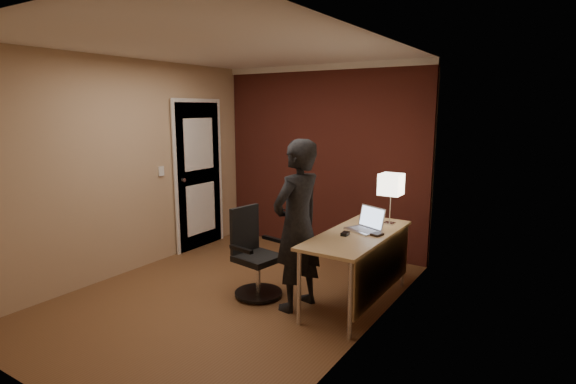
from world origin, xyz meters
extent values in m
plane|color=brown|center=(0.00, 0.00, 0.00)|extent=(4.00, 4.00, 0.00)
plane|color=white|center=(0.00, 0.00, 2.50)|extent=(4.00, 4.00, 0.00)
plane|color=tan|center=(0.00, 2.00, 1.25)|extent=(3.00, 0.00, 3.00)
plane|color=tan|center=(0.00, -2.00, 1.25)|extent=(3.00, 0.00, 3.00)
plane|color=tan|center=(-1.50, 0.00, 1.25)|extent=(0.00, 4.00, 4.00)
plane|color=tan|center=(1.50, 0.00, 1.25)|extent=(0.00, 4.00, 4.00)
cube|color=maroon|center=(0.00, 1.97, 1.25)|extent=(2.98, 0.06, 2.50)
cube|color=silver|center=(0.00, 1.96, 2.46)|extent=(3.00, 0.08, 0.08)
cube|color=silver|center=(0.00, -1.96, 2.46)|extent=(3.00, 0.08, 0.08)
cube|color=silver|center=(-1.46, 0.00, 2.46)|extent=(0.08, 4.00, 0.08)
cube|color=silver|center=(1.46, 0.00, 2.46)|extent=(0.08, 4.00, 0.08)
cube|color=silver|center=(-1.48, 1.10, 1.00)|extent=(0.05, 0.82, 2.02)
cube|color=silver|center=(-1.46, 1.10, 1.00)|extent=(0.02, 0.92, 2.12)
cylinder|color=silver|center=(-1.43, 0.77, 1.00)|extent=(0.05, 0.05, 0.05)
cube|color=silver|center=(-1.49, 0.45, 1.15)|extent=(0.02, 0.08, 0.12)
cube|color=tan|center=(1.18, 0.51, 0.71)|extent=(0.60, 1.50, 0.03)
cube|color=tan|center=(1.46, 0.51, 0.43)|extent=(0.02, 1.38, 0.54)
cylinder|color=silver|center=(0.93, -0.18, 0.35)|extent=(0.04, 0.04, 0.70)
cylinder|color=silver|center=(0.93, 1.20, 0.35)|extent=(0.04, 0.04, 0.70)
cylinder|color=silver|center=(1.43, -0.18, 0.35)|extent=(0.04, 0.04, 0.70)
cylinder|color=silver|center=(1.43, 1.20, 0.35)|extent=(0.04, 0.04, 0.70)
cube|color=silver|center=(1.32, 1.02, 0.74)|extent=(0.11, 0.11, 0.01)
cylinder|color=silver|center=(1.32, 1.02, 0.90)|extent=(0.01, 0.01, 0.30)
cube|color=white|center=(1.32, 1.02, 1.16)|extent=(0.22, 0.22, 0.22)
cube|color=silver|center=(1.19, 0.62, 0.74)|extent=(0.40, 0.34, 0.01)
cube|color=silver|center=(1.24, 0.72, 0.85)|extent=(0.32, 0.19, 0.22)
cube|color=#B2CCF2|center=(1.24, 0.71, 0.85)|extent=(0.29, 0.16, 0.19)
cube|color=gray|center=(1.19, 0.61, 0.75)|extent=(0.31, 0.23, 0.00)
cube|color=black|center=(1.11, 0.38, 0.75)|extent=(0.07, 0.10, 0.03)
cube|color=black|center=(1.37, 0.53, 0.74)|extent=(0.12, 0.13, 0.02)
cylinder|color=black|center=(0.25, 0.13, 0.04)|extent=(0.49, 0.49, 0.03)
cylinder|color=silver|center=(0.25, 0.13, 0.22)|extent=(0.05, 0.05, 0.37)
cube|color=black|center=(0.25, 0.13, 0.42)|extent=(0.47, 0.47, 0.06)
cube|color=black|center=(0.06, 0.16, 0.69)|extent=(0.10, 0.37, 0.49)
cube|color=black|center=(0.29, 0.35, 0.57)|extent=(0.30, 0.09, 0.04)
cube|color=black|center=(0.22, -0.10, 0.57)|extent=(0.30, 0.09, 0.04)
imported|color=black|center=(0.72, 0.13, 0.83)|extent=(0.49, 0.66, 1.65)
camera|label=1|loc=(2.88, -3.42, 1.93)|focal=28.00mm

